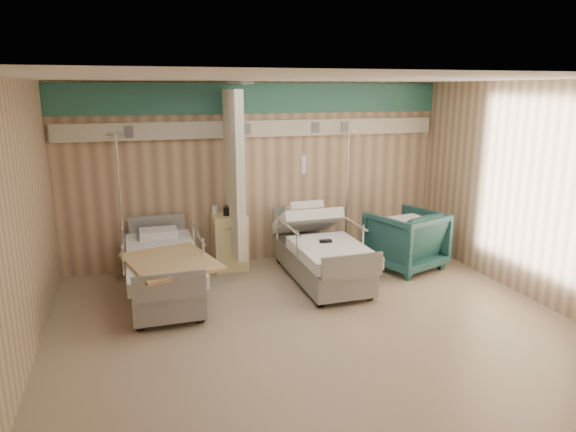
{
  "coord_description": "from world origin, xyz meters",
  "views": [
    {
      "loc": [
        -1.93,
        -5.22,
        2.69
      ],
      "look_at": [
        -0.11,
        0.6,
        1.17
      ],
      "focal_mm": 32.0,
      "sensor_mm": 36.0,
      "label": 1
    }
  ],
  "objects_px": {
    "bed_left": "(164,275)",
    "iv_stand_right": "(346,231)",
    "bedside_cabinet": "(230,242)",
    "bed_right": "(321,259)",
    "iv_stand_left": "(125,251)",
    "visitor_armchair": "(406,240)"
  },
  "relations": [
    {
      "from": "bedside_cabinet",
      "to": "visitor_armchair",
      "type": "relative_size",
      "value": 0.86
    },
    {
      "from": "visitor_armchair",
      "to": "iv_stand_right",
      "type": "height_order",
      "value": "iv_stand_right"
    },
    {
      "from": "bedside_cabinet",
      "to": "visitor_armchair",
      "type": "bearing_deg",
      "value": -17.1
    },
    {
      "from": "bed_right",
      "to": "iv_stand_right",
      "type": "relative_size",
      "value": 1.05
    },
    {
      "from": "visitor_armchair",
      "to": "iv_stand_left",
      "type": "bearing_deg",
      "value": -29.34
    },
    {
      "from": "visitor_armchair",
      "to": "iv_stand_right",
      "type": "bearing_deg",
      "value": -72.7
    },
    {
      "from": "bedside_cabinet",
      "to": "iv_stand_right",
      "type": "distance_m",
      "value": 1.95
    },
    {
      "from": "iv_stand_right",
      "to": "bed_left",
      "type": "bearing_deg",
      "value": -162.35
    },
    {
      "from": "bedside_cabinet",
      "to": "bed_left",
      "type": "bearing_deg",
      "value": -139.4
    },
    {
      "from": "bed_right",
      "to": "iv_stand_left",
      "type": "bearing_deg",
      "value": 162.26
    },
    {
      "from": "bed_left",
      "to": "iv_stand_right",
      "type": "distance_m",
      "value": 3.15
    },
    {
      "from": "bed_right",
      "to": "visitor_armchair",
      "type": "bearing_deg",
      "value": 4.39
    },
    {
      "from": "bed_right",
      "to": "bed_left",
      "type": "distance_m",
      "value": 2.2
    },
    {
      "from": "bedside_cabinet",
      "to": "iv_stand_left",
      "type": "height_order",
      "value": "iv_stand_left"
    },
    {
      "from": "bedside_cabinet",
      "to": "iv_stand_left",
      "type": "bearing_deg",
      "value": -178.4
    },
    {
      "from": "bed_right",
      "to": "visitor_armchair",
      "type": "distance_m",
      "value": 1.43
    },
    {
      "from": "visitor_armchair",
      "to": "iv_stand_left",
      "type": "height_order",
      "value": "iv_stand_left"
    },
    {
      "from": "bed_right",
      "to": "iv_stand_right",
      "type": "height_order",
      "value": "iv_stand_right"
    },
    {
      "from": "bed_right",
      "to": "iv_stand_left",
      "type": "xyz_separation_m",
      "value": [
        -2.68,
        0.86,
        0.12
      ]
    },
    {
      "from": "bed_right",
      "to": "bed_left",
      "type": "relative_size",
      "value": 1.0
    },
    {
      "from": "iv_stand_left",
      "to": "visitor_armchair",
      "type": "bearing_deg",
      "value": -10.34
    },
    {
      "from": "bed_left",
      "to": "bed_right",
      "type": "bearing_deg",
      "value": 0.0
    }
  ]
}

